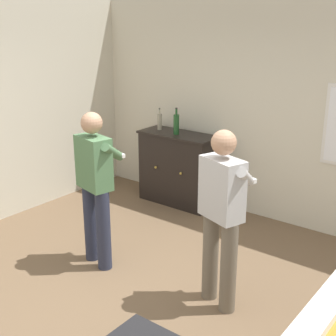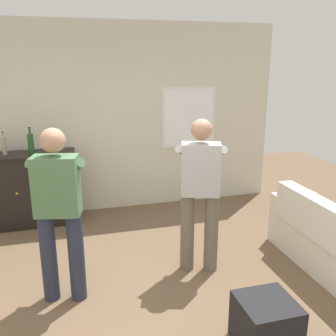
% 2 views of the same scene
% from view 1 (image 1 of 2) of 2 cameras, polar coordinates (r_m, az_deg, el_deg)
% --- Properties ---
extents(ground, '(10.40, 10.40, 0.00)m').
position_cam_1_polar(ground, '(4.62, -5.07, -16.02)').
color(ground, brown).
extents(wall_back_with_window, '(5.20, 0.15, 2.80)m').
position_cam_1_polar(wall_back_with_window, '(6.14, 11.86, 6.61)').
color(wall_back_with_window, beige).
rests_on(wall_back_with_window, ground).
extents(sideboard_cabinet, '(1.13, 0.49, 1.03)m').
position_cam_1_polar(sideboard_cabinet, '(6.63, 1.23, -0.05)').
color(sideboard_cabinet, black).
rests_on(sideboard_cabinet, ground).
extents(bottle_wine_green, '(0.08, 0.08, 0.37)m').
position_cam_1_polar(bottle_wine_green, '(6.42, 1.02, 5.41)').
color(bottle_wine_green, '#1E4C23').
rests_on(bottle_wine_green, sideboard_cabinet).
extents(bottle_liquor_amber, '(0.06, 0.06, 0.31)m').
position_cam_1_polar(bottle_liquor_amber, '(6.68, -1.03, 5.69)').
color(bottle_liquor_amber, gray).
rests_on(bottle_liquor_amber, sideboard_cabinet).
extents(person_standing_left, '(0.54, 0.51, 1.68)m').
position_cam_1_polar(person_standing_left, '(4.91, -8.80, -1.74)').
color(person_standing_left, '#282D42').
rests_on(person_standing_left, ground).
extents(person_standing_right, '(0.53, 0.52, 1.68)m').
position_cam_1_polar(person_standing_right, '(4.18, 6.62, -5.27)').
color(person_standing_right, '#6B6051').
rests_on(person_standing_right, ground).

